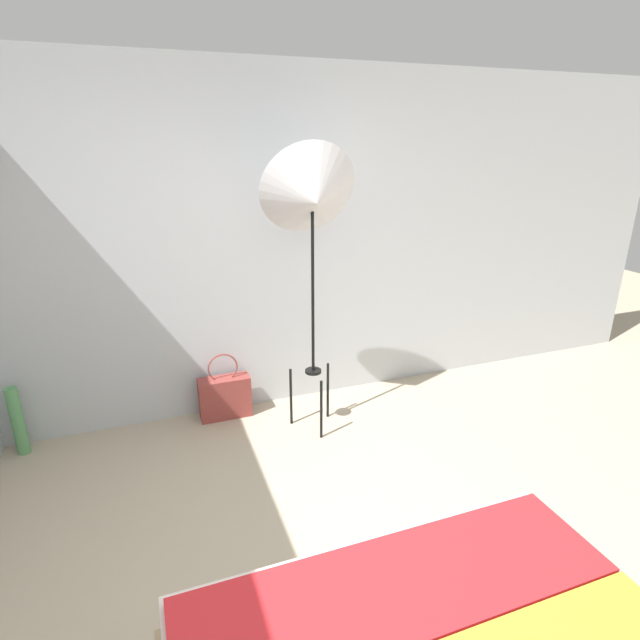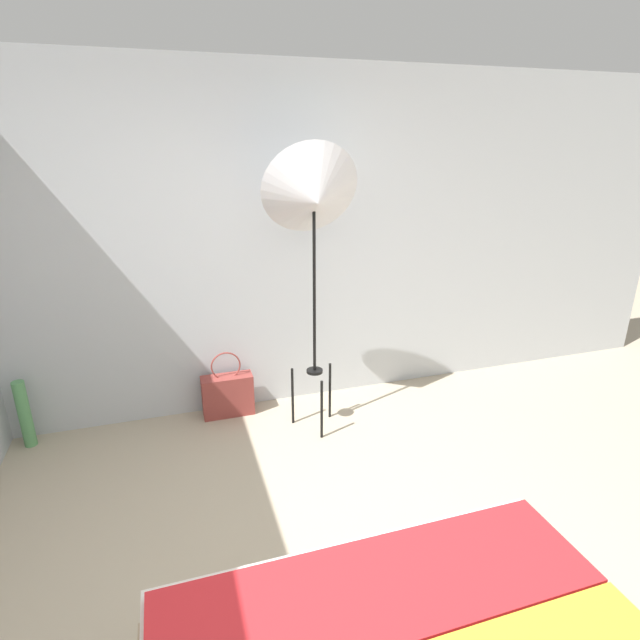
% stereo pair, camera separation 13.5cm
% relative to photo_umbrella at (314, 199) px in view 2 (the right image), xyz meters
% --- Properties ---
extents(wall_back, '(8.00, 0.05, 2.60)m').
position_rel_photo_umbrella_xyz_m(wall_back, '(-0.43, 0.51, -0.40)').
color(wall_back, '#B7BCC1').
rests_on(wall_back, ground_plane).
extents(photo_umbrella, '(0.67, 0.45, 2.07)m').
position_rel_photo_umbrella_xyz_m(photo_umbrella, '(0.00, 0.00, 0.00)').
color(photo_umbrella, black).
rests_on(photo_umbrella, ground_plane).
extents(tote_bag, '(0.40, 0.15, 0.54)m').
position_rel_photo_umbrella_xyz_m(tote_bag, '(-0.61, 0.37, -1.53)').
color(tote_bag, brown).
rests_on(tote_bag, ground_plane).
extents(paper_roll, '(0.08, 0.08, 0.50)m').
position_rel_photo_umbrella_xyz_m(paper_roll, '(-2.02, 0.36, -1.45)').
color(paper_roll, '#56995B').
rests_on(paper_roll, ground_plane).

